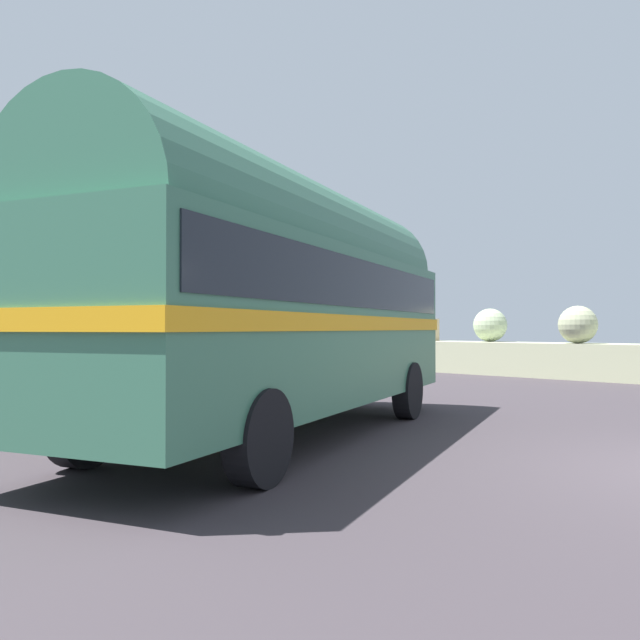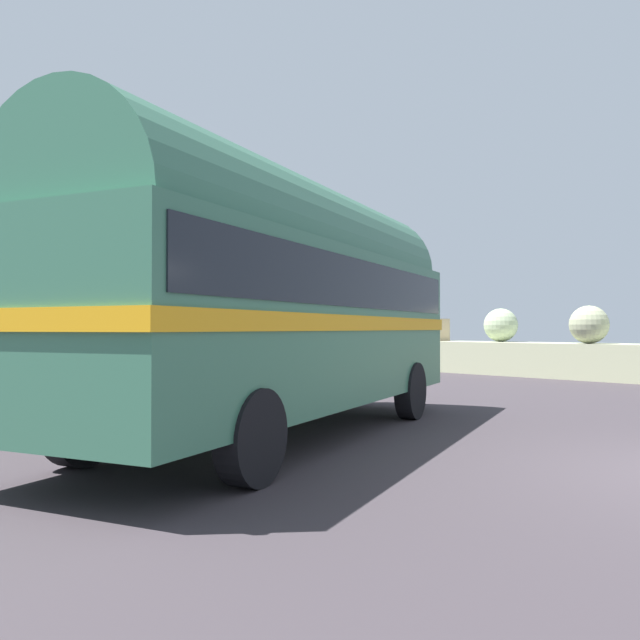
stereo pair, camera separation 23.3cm
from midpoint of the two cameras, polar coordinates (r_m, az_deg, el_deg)
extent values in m
cube|color=tan|center=(24.44, 10.38, -0.85)|extent=(0.80, 0.94, 0.82)
sphere|color=#ADC094|center=(23.12, 15.84, -0.44)|extent=(1.14, 1.14, 1.14)
sphere|color=#A7AD86|center=(21.06, 22.80, -0.38)|extent=(1.14, 1.14, 1.14)
cylinder|color=black|center=(12.00, -1.67, -5.79)|extent=(0.62, 0.99, 0.96)
cylinder|color=black|center=(11.19, 8.55, -6.15)|extent=(0.62, 0.99, 0.96)
cylinder|color=black|center=(7.74, -19.44, -8.53)|extent=(0.62, 0.99, 0.96)
cylinder|color=black|center=(6.41, -4.96, -10.21)|extent=(0.62, 0.99, 0.96)
cube|color=#366B52|center=(9.14, -2.80, -0.63)|extent=(5.40, 8.68, 2.10)
cylinder|color=#366B52|center=(9.20, -2.80, 5.93)|extent=(5.09, 8.30, 2.20)
cube|color=orange|center=(9.14, -2.80, -0.30)|extent=(5.48, 8.78, 0.20)
cube|color=black|center=(9.16, -2.80, 2.99)|extent=(5.31, 8.39, 0.64)
cube|color=silver|center=(13.10, 5.96, -4.47)|extent=(2.17, 1.01, 0.28)
cylinder|color=black|center=(16.11, -15.15, -4.48)|extent=(0.53, 1.00, 0.96)
cylinder|color=black|center=(14.58, -9.20, -4.89)|extent=(0.53, 1.00, 0.96)
cube|color=silver|center=(13.54, -20.00, -0.62)|extent=(4.55, 8.74, 2.10)
cylinder|color=silver|center=(13.59, -19.98, 3.81)|extent=(4.27, 8.36, 2.20)
cube|color=orange|center=(13.54, -20.00, -0.40)|extent=(4.62, 8.83, 0.20)
cube|color=black|center=(13.56, -19.99, 1.82)|extent=(4.50, 8.42, 0.64)
cube|color=silver|center=(16.55, -8.30, -3.69)|extent=(2.24, 0.76, 0.28)
camera|label=1|loc=(0.12, -89.28, -0.01)|focal=36.52mm
camera|label=2|loc=(0.12, 90.72, 0.01)|focal=36.52mm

